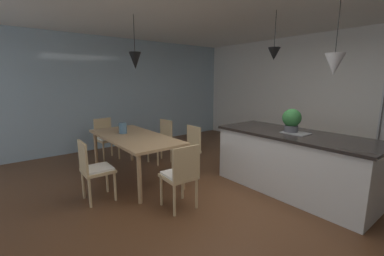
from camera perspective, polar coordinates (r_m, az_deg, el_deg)
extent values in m
cube|color=brown|center=(3.71, 11.35, -16.48)|extent=(10.00, 8.40, 0.04)
cube|color=white|center=(6.19, 32.00, 6.23)|extent=(10.00, 0.12, 2.70)
cube|color=#9EB7C6|center=(6.68, -15.90, 7.67)|extent=(0.06, 8.40, 2.70)
cube|color=tan|center=(4.36, -13.17, -1.97)|extent=(2.00, 0.89, 0.04)
cylinder|color=tan|center=(5.41, -13.66, -3.49)|extent=(0.06, 0.06, 0.73)
cylinder|color=tan|center=(3.88, -2.06, -8.89)|extent=(0.06, 0.06, 0.73)
cylinder|color=tan|center=(5.16, -21.08, -4.60)|extent=(0.06, 0.06, 0.73)
cylinder|color=tan|center=(3.52, -11.90, -11.20)|extent=(0.06, 0.06, 0.73)
cube|color=tan|center=(5.16, -7.47, -3.17)|extent=(0.43, 0.43, 0.04)
cube|color=white|center=(5.16, -7.48, -2.79)|extent=(0.39, 0.39, 0.03)
cube|color=tan|center=(5.22, -5.93, -0.40)|extent=(0.38, 0.06, 0.42)
cylinder|color=tan|center=(5.00, -7.83, -6.34)|extent=(0.04, 0.04, 0.41)
cylinder|color=tan|center=(5.27, -10.00, -5.51)|extent=(0.04, 0.04, 0.41)
cylinder|color=tan|center=(5.19, -4.77, -5.61)|extent=(0.04, 0.04, 0.41)
cylinder|color=tan|center=(5.45, -7.02, -4.86)|extent=(0.04, 0.04, 0.41)
cube|color=tan|center=(3.35, -3.09, -10.93)|extent=(0.42, 0.42, 0.04)
cube|color=white|center=(3.34, -3.10, -10.37)|extent=(0.38, 0.38, 0.03)
cube|color=tan|center=(3.13, -1.36, -8.03)|extent=(0.05, 0.38, 0.42)
cylinder|color=tan|center=(3.50, -7.02, -14.04)|extent=(0.04, 0.04, 0.41)
cylinder|color=tan|center=(3.65, -2.20, -12.84)|extent=(0.04, 0.04, 0.41)
cylinder|color=tan|center=(3.23, -4.04, -16.19)|extent=(0.04, 0.04, 0.41)
cylinder|color=tan|center=(3.40, 1.04, -14.72)|extent=(0.04, 0.04, 0.41)
cube|color=tan|center=(4.44, -1.48, -5.40)|extent=(0.41, 0.41, 0.04)
cube|color=white|center=(4.43, -1.48, -4.96)|extent=(0.37, 0.37, 0.03)
cube|color=tan|center=(4.49, 0.38, -2.19)|extent=(0.38, 0.04, 0.42)
cylinder|color=tan|center=(4.29, -2.01, -9.18)|extent=(0.04, 0.04, 0.41)
cylinder|color=tan|center=(4.55, -4.48, -7.98)|extent=(0.04, 0.04, 0.41)
cylinder|color=tan|center=(4.48, 1.60, -8.29)|extent=(0.04, 0.04, 0.41)
cylinder|color=tan|center=(4.73, -0.97, -7.21)|extent=(0.04, 0.04, 0.41)
cube|color=tan|center=(5.62, -18.80, -2.51)|extent=(0.44, 0.44, 0.04)
cube|color=white|center=(5.61, -18.82, -2.17)|extent=(0.39, 0.39, 0.03)
cube|color=tan|center=(5.74, -19.70, 0.04)|extent=(0.07, 0.38, 0.42)
cylinder|color=tan|center=(5.60, -16.34, -4.80)|extent=(0.04, 0.04, 0.41)
cylinder|color=tan|center=(5.46, -19.50, -5.39)|extent=(0.04, 0.04, 0.41)
cylinder|color=tan|center=(5.89, -17.88, -4.11)|extent=(0.04, 0.04, 0.41)
cylinder|color=tan|center=(5.76, -20.92, -4.65)|extent=(0.04, 0.04, 0.41)
cube|color=tan|center=(3.78, -20.68, -9.08)|extent=(0.41, 0.41, 0.04)
cube|color=white|center=(3.76, -20.72, -8.58)|extent=(0.37, 0.37, 0.03)
cube|color=tan|center=(3.66, -23.63, -6.12)|extent=(0.38, 0.04, 0.42)
cylinder|color=tan|center=(4.05, -18.83, -10.99)|extent=(0.04, 0.04, 0.41)
cylinder|color=tan|center=(3.75, -17.14, -12.68)|extent=(0.04, 0.04, 0.41)
cylinder|color=tan|center=(3.97, -23.57, -11.78)|extent=(0.04, 0.04, 0.41)
cylinder|color=tan|center=(3.67, -22.28, -13.60)|extent=(0.04, 0.04, 0.41)
cube|color=silver|center=(4.12, 22.05, -7.38)|extent=(2.23, 0.89, 0.88)
cube|color=black|center=(4.01, 22.50, -1.39)|extent=(2.29, 0.95, 0.04)
cube|color=gray|center=(4.00, 22.54, -1.04)|extent=(0.36, 0.30, 0.01)
cylinder|color=#4C4C4C|center=(5.28, 37.13, 1.09)|extent=(0.02, 0.02, 1.17)
cylinder|color=black|center=(4.39, -13.09, 20.28)|extent=(0.01, 0.01, 0.58)
cone|color=black|center=(4.34, -12.84, 14.75)|extent=(0.20, 0.20, 0.27)
cylinder|color=black|center=(4.23, 18.51, 20.67)|extent=(0.01, 0.01, 0.54)
cone|color=black|center=(4.18, 18.20, 15.81)|extent=(0.19, 0.19, 0.19)
cylinder|color=black|center=(3.80, 30.43, 19.79)|extent=(0.01, 0.01, 0.69)
cone|color=#B7B7B7|center=(3.74, 29.71, 12.52)|extent=(0.24, 0.24, 0.28)
cylinder|color=#4C4C51|center=(4.03, 21.66, -0.21)|extent=(0.20, 0.20, 0.11)
sphere|color=#2D6B33|center=(4.00, 21.82, 2.16)|extent=(0.27, 0.27, 0.27)
cylinder|color=slate|center=(4.57, -15.51, -0.03)|extent=(0.14, 0.14, 0.19)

